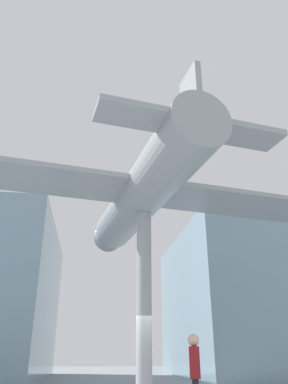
% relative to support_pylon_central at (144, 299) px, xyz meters
% --- Properties ---
extents(glass_pavilion_right, '(11.55, 13.88, 9.93)m').
position_rel_support_pylon_central_xyz_m(glass_pavilion_right, '(10.14, 13.33, 1.64)').
color(glass_pavilion_right, '#7593A3').
rests_on(glass_pavilion_right, ground_plane).
extents(support_pylon_central, '(0.51, 0.51, 6.06)m').
position_rel_support_pylon_central_xyz_m(support_pylon_central, '(0.00, 0.00, 0.00)').
color(support_pylon_central, '#999EA3').
rests_on(support_pylon_central, ground_plane).
extents(suspended_airplane, '(16.84, 11.86, 2.80)m').
position_rel_support_pylon_central_xyz_m(suspended_airplane, '(-0.04, 0.24, 3.91)').
color(suspended_airplane, '#93999E').
rests_on(suspended_airplane, support_pylon_central).
extents(visitor_person, '(0.30, 0.44, 1.79)m').
position_rel_support_pylon_central_xyz_m(visitor_person, '(0.62, -3.72, -1.99)').
color(visitor_person, '#232328').
rests_on(visitor_person, ground_plane).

